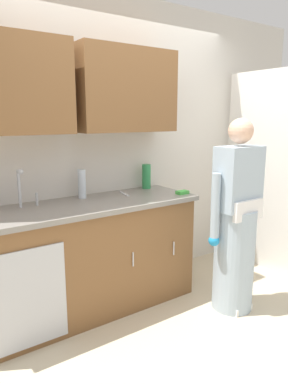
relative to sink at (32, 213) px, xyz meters
The scene contains 11 objects.
ground_plane 1.51m from the sink, 36.31° to the right, with size 9.00×9.00×0.00m, color beige.
kitchen_wall_with_uppers 1.03m from the sink, 19.25° to the left, with size 4.80×0.44×2.70m.
closet_door_panel 2.43m from the sink, ahead, with size 1.10×0.04×2.10m, color silver.
counter_cabinet 0.63m from the sink, ahead, with size 1.90×0.62×0.90m.
countertop 0.41m from the sink, ahead, with size 1.96×0.66×0.04m, color gray.
sink is the anchor object (origin of this frame).
person_at_sink 1.65m from the sink, 25.44° to the right, with size 0.55×0.34×1.62m.
bottle_dish_liquid 0.54m from the sink, 19.08° to the left, with size 0.07×0.07×0.25m, color silver.
bottle_soap 1.22m from the sink, ahead, with size 0.08×0.08×0.24m, color #2D8C4C.
knife_on_counter 0.89m from the sink, ahead, with size 0.24×0.02×0.01m, color silver.
sponge 1.33m from the sink, ahead, with size 0.11×0.07×0.03m, color #4CBF4C.
Camera 1 is at (-1.74, -1.87, 1.63)m, focal length 33.15 mm.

